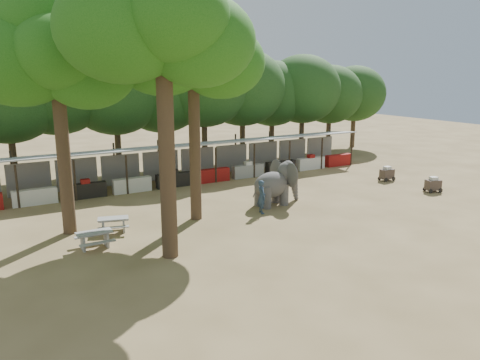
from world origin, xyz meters
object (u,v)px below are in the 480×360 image
yard_tree_back (188,45)px  yard_tree_left (51,51)px  handler (262,197)px  picnic_table_far (113,223)px  cart_back (387,174)px  cart_front (433,184)px  elephant (277,183)px  yard_tree_center (157,19)px  picnic_table_near (95,238)px

yard_tree_back → yard_tree_left: bearing=170.5°
handler → picnic_table_far: (-7.61, 0.92, -0.44)m
yard_tree_left → handler: (9.54, -2.04, -7.30)m
yard_tree_left → picnic_table_far: 8.06m
picnic_table_far → cart_back: (19.18, 1.19, 0.03)m
yard_tree_back → picnic_table_far: size_ratio=6.80×
cart_front → elephant: bearing=179.9°
handler → cart_back: (11.57, 2.11, -0.41)m
cart_back → elephant: bearing=-174.1°
yard_tree_left → cart_front: bearing=-9.6°
yard_tree_left → cart_back: 22.47m
yard_tree_back → handler: yard_tree_back is taller
yard_tree_center → handler: 10.98m
yard_tree_center → picnic_table_near: 9.30m
yard_tree_back → handler: 8.49m
picnic_table_near → cart_front: (20.55, -0.80, -0.01)m
picnic_table_near → cart_front: cart_front is taller
elephant → picnic_table_near: bearing=-175.6°
elephant → yard_tree_left: bearing=169.7°
yard_tree_left → picnic_table_near: (0.68, -2.78, -7.72)m
yard_tree_back → picnic_table_near: yard_tree_back is taller
yard_tree_back → picnic_table_far: (-4.07, -0.12, -8.09)m
elephant → cart_front: bearing=-19.7°
yard_tree_back → cart_front: (15.23, -2.58, -8.07)m
yard_tree_left → cart_front: (21.23, -3.58, -7.73)m
handler → yard_tree_left: bearing=90.8°
cart_front → cart_back: bearing=106.2°
picnic_table_near → cart_front: size_ratio=1.32×
cart_front → cart_back: cart_back is taller
yard_tree_back → cart_back: yard_tree_back is taller
picnic_table_far → cart_front: (19.30, -2.46, 0.02)m
picnic_table_near → picnic_table_far: picnic_table_near is taller
yard_tree_back → picnic_table_far: bearing=-178.4°
yard_tree_center → yard_tree_back: yard_tree_center is taller
cart_back → yard_tree_left: bearing=179.9°
elephant → handler: elephant is taller
yard_tree_center → cart_front: yard_tree_center is taller
yard_tree_left → picnic_table_near: size_ratio=7.49×
yard_tree_center → picnic_table_near: size_ratio=8.19×
yard_tree_left → cart_front: size_ratio=9.91×
elephant → picnic_table_far: elephant is taller
yard_tree_back → handler: (3.54, -1.04, -7.64)m
handler → yard_tree_center: bearing=127.3°
yard_tree_center → elephant: 12.14m
yard_tree_center → picnic_table_far: (-1.07, 3.88, -8.75)m
yard_tree_left → yard_tree_back: size_ratio=0.97×
yard_tree_center → yard_tree_back: 5.04m
picnic_table_near → cart_back: bearing=8.1°
cart_front → yard_tree_back: bearing=-175.3°
yard_tree_center → cart_back: 20.73m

